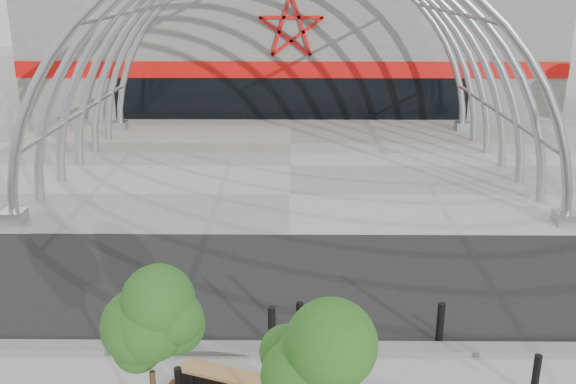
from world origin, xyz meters
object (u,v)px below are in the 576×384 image
object	(u,v)px
street_tree_0	(149,337)
bollard_2	(300,323)
bench_0	(230,383)
street_tree_1	(312,369)

from	to	relation	value
street_tree_0	bollard_2	distance (m)	5.09
street_tree_0	bench_0	bearing A→B (deg)	56.79
bench_0	bollard_2	distance (m)	2.54
bollard_2	street_tree_1	bearing A→B (deg)	-88.28
street_tree_0	street_tree_1	world-z (taller)	street_tree_0
street_tree_0	bench_0	size ratio (longest dim) A/B	1.49
bench_0	bollard_2	size ratio (longest dim) A/B	2.12
street_tree_1	bollard_2	bearing A→B (deg)	91.72
bollard_2	bench_0	bearing A→B (deg)	-127.03
street_tree_0	bollard_2	world-z (taller)	street_tree_0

